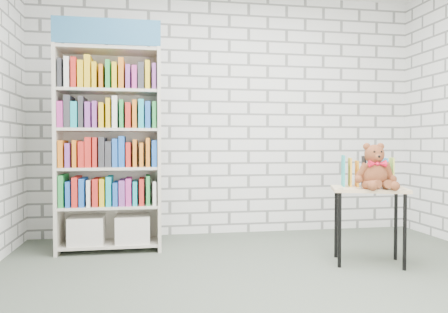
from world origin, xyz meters
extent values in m
plane|color=#475043|center=(0.00, 0.00, 0.00)|extent=(4.50, 4.50, 0.00)
cube|color=silver|center=(0.00, 2.00, 1.40)|extent=(4.50, 0.02, 2.80)
cube|color=beige|center=(-1.79, 1.35, 0.99)|extent=(0.03, 0.38, 1.98)
cube|color=beige|center=(-0.84, 1.35, 0.99)|extent=(0.03, 0.38, 1.98)
cube|color=beige|center=(-1.31, 1.53, 0.99)|extent=(0.99, 0.02, 1.98)
cube|color=#2D6893|center=(-1.31, 1.17, 2.10)|extent=(0.99, 0.02, 0.24)
cube|color=beige|center=(-1.31, 1.35, 0.07)|extent=(0.92, 0.36, 0.03)
cube|color=beige|center=(-1.31, 1.35, 0.44)|extent=(0.92, 0.36, 0.03)
cube|color=beige|center=(-1.31, 1.35, 0.81)|extent=(0.92, 0.36, 0.03)
cube|color=beige|center=(-1.31, 1.35, 1.19)|extent=(0.92, 0.36, 0.03)
cube|color=beige|center=(-1.31, 1.35, 1.56)|extent=(0.92, 0.36, 0.03)
cube|color=beige|center=(-1.31, 1.35, 1.96)|extent=(0.92, 0.36, 0.03)
cube|color=silver|center=(-1.53, 1.35, 0.21)|extent=(0.33, 0.32, 0.26)
cube|color=silver|center=(-1.09, 1.35, 0.21)|extent=(0.33, 0.32, 0.26)
cube|color=orange|center=(-1.31, 1.34, 0.58)|extent=(0.92, 0.32, 0.26)
cube|color=#BF338C|center=(-1.31, 1.34, 0.96)|extent=(0.92, 0.32, 0.26)
cube|color=#19A5B2|center=(-1.31, 1.34, 1.33)|extent=(0.92, 0.32, 0.26)
cube|color=white|center=(-1.31, 1.34, 1.71)|extent=(0.92, 0.32, 0.26)
cube|color=#D9B082|center=(0.96, 0.48, 0.65)|extent=(0.73, 0.61, 0.03)
cylinder|color=black|center=(0.66, 0.41, 0.32)|extent=(0.03, 0.03, 0.64)
cylinder|color=black|center=(0.77, 0.73, 0.32)|extent=(0.03, 0.03, 0.64)
cylinder|color=black|center=(1.15, 0.24, 0.32)|extent=(0.03, 0.03, 0.64)
cylinder|color=black|center=(1.26, 0.55, 0.32)|extent=(0.03, 0.03, 0.64)
cylinder|color=black|center=(0.67, 0.42, 0.66)|extent=(0.04, 0.04, 0.01)
cylinder|color=black|center=(1.15, 0.25, 0.66)|extent=(0.04, 0.04, 0.01)
cube|color=teal|center=(0.79, 0.65, 0.80)|extent=(0.08, 0.18, 0.26)
cube|color=yellow|center=(0.85, 0.63, 0.80)|extent=(0.08, 0.18, 0.26)
cube|color=orange|center=(0.91, 0.61, 0.80)|extent=(0.08, 0.18, 0.26)
cube|color=black|center=(0.96, 0.59, 0.80)|extent=(0.08, 0.18, 0.26)
cube|color=white|center=(1.02, 0.57, 0.80)|extent=(0.08, 0.18, 0.26)
cube|color=#E44F28|center=(1.08, 0.55, 0.80)|extent=(0.08, 0.18, 0.26)
cube|color=#39A0D8|center=(1.13, 0.53, 0.80)|extent=(0.08, 0.18, 0.26)
cube|color=#C4D446|center=(1.19, 0.51, 0.80)|extent=(0.08, 0.18, 0.26)
ellipsoid|color=maroon|center=(0.96, 0.40, 0.78)|extent=(0.23, 0.20, 0.23)
sphere|color=maroon|center=(0.96, 0.40, 0.96)|extent=(0.17, 0.17, 0.17)
sphere|color=maroon|center=(0.90, 0.42, 1.03)|extent=(0.06, 0.06, 0.06)
sphere|color=maroon|center=(1.02, 0.41, 1.03)|extent=(0.06, 0.06, 0.06)
sphere|color=maroon|center=(0.95, 0.33, 0.94)|extent=(0.07, 0.07, 0.07)
sphere|color=black|center=(0.92, 0.33, 0.98)|extent=(0.02, 0.02, 0.02)
sphere|color=black|center=(0.98, 0.33, 0.98)|extent=(0.02, 0.02, 0.02)
sphere|color=black|center=(0.95, 0.30, 0.94)|extent=(0.02, 0.02, 0.02)
cylinder|color=maroon|center=(0.84, 0.39, 0.82)|extent=(0.12, 0.10, 0.16)
cylinder|color=maroon|center=(1.07, 0.37, 0.82)|extent=(0.11, 0.09, 0.16)
sphere|color=maroon|center=(0.81, 0.38, 0.75)|extent=(0.07, 0.07, 0.07)
sphere|color=maroon|center=(1.11, 0.35, 0.75)|extent=(0.07, 0.07, 0.07)
cylinder|color=maroon|center=(0.88, 0.29, 0.71)|extent=(0.11, 0.19, 0.09)
cylinder|color=maroon|center=(1.02, 0.28, 0.71)|extent=(0.13, 0.19, 0.09)
sphere|color=maroon|center=(0.85, 0.22, 0.71)|extent=(0.08, 0.08, 0.08)
sphere|color=maroon|center=(1.04, 0.20, 0.71)|extent=(0.08, 0.08, 0.08)
cone|color=red|center=(0.92, 0.34, 0.88)|extent=(0.07, 0.07, 0.06)
cone|color=red|center=(0.99, 0.33, 0.88)|extent=(0.07, 0.07, 0.06)
sphere|color=red|center=(0.95, 0.33, 0.88)|extent=(0.04, 0.04, 0.04)
camera|label=1|loc=(-0.94, -3.04, 1.05)|focal=35.00mm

